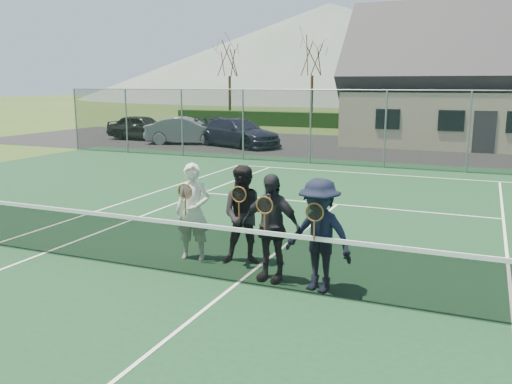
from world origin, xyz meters
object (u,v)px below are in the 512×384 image
car_c (238,133)px  player_c (271,227)px  player_d (319,235)px  car_b (186,131)px  player_b (245,215)px  clubhouse (500,69)px  player_a (193,212)px  tennis_net (238,253)px  car_a (142,127)px

car_c → player_c: player_c is taller
player_d → car_b: bearing=125.5°
car_b → player_c: (11.88, -17.68, 0.20)m
car_c → player_d: bearing=-129.9°
car_b → player_b: 20.39m
clubhouse → player_b: bearing=-100.6°
car_c → player_b: 18.78m
player_b → player_d: size_ratio=1.00×
clubhouse → player_a: clubhouse is taller
car_b → tennis_net: size_ratio=0.38×
player_c → car_a: bearing=129.6°
player_a → player_d: bearing=-13.6°
tennis_net → player_a: 1.61m
car_b → clubhouse: (15.45, 5.93, 3.27)m
car_b → player_d: bearing=-162.5°
clubhouse → player_a: bearing=-102.9°
tennis_net → clubhouse: clubhouse is taller
player_a → player_b: 1.01m
car_a → player_d: bearing=-137.2°
car_a → tennis_net: car_a is taller
tennis_net → player_c: player_c is taller
car_a → player_c: bearing=-138.5°
car_c → player_c: bearing=-131.9°
player_a → car_c: bearing=112.3°
car_c → player_d: size_ratio=2.82×
car_c → car_a: bearing=102.8°
player_c → clubhouse: bearing=81.4°
tennis_net → player_d: 1.37m
car_a → player_d: (16.25, -18.78, 0.19)m
tennis_net → clubhouse: 24.57m
car_b → player_b: (11.15, -17.07, 0.20)m
tennis_net → car_a: bearing=128.2°
player_a → player_b: bearing=7.7°
car_c → player_a: (7.01, -17.12, 0.19)m
car_c → clubhouse: (12.32, 6.02, 3.25)m
car_a → car_c: size_ratio=0.85×
clubhouse → tennis_net: bearing=-99.5°
car_b → player_a: player_a is taller
car_b → car_c: (3.13, -0.09, 0.01)m
car_c → player_a: bearing=-136.1°
player_b → player_d: 1.77m
clubhouse → player_b: (-4.31, -23.00, -3.07)m
car_a → player_b: bearing=-138.9°
car_b → player_b: bearing=-164.9°
car_b → player_d: 21.92m
tennis_net → clubhouse: bearing=80.5°
car_b → clubhouse: clubhouse is taller
tennis_net → player_c: size_ratio=6.49×
player_c → player_b: bearing=140.1°
player_b → player_c: 0.95m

